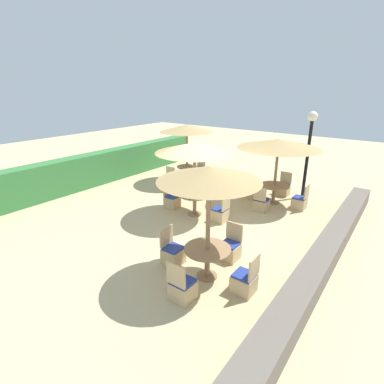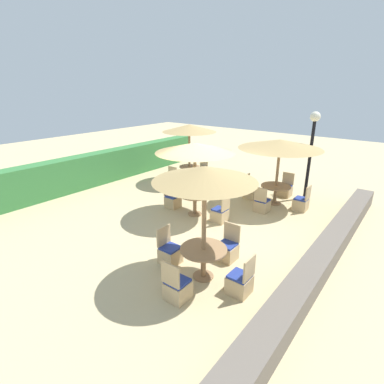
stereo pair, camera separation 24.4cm
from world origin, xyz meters
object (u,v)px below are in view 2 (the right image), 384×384
(round_table_front_left, at_px, (204,255))
(patio_chair_front_left_west, at_px, (177,288))
(round_table_center, at_px, (195,199))
(parasol_back_right, at_px, (189,128))
(parasol_front_right, at_px, (280,144))
(patio_chair_front_right_south, at_px, (301,203))
(round_table_front_right, at_px, (276,189))
(parasol_front_left, at_px, (205,175))
(patio_chair_center_south, at_px, (220,214))
(patio_chair_center_north, at_px, (173,200))
(patio_chair_front_left_south, at_px, (240,282))
(patio_chair_front_right_east, at_px, (285,190))
(patio_chair_front_right_north, at_px, (250,192))
(patio_chair_front_left_north, at_px, (170,253))
(patio_chair_back_right_east, at_px, (202,172))
(parasol_center, at_px, (195,148))
(lamp_post, at_px, (312,139))
(patio_chair_front_left_east, at_px, (227,250))
(patio_chair_back_right_west, at_px, (176,181))
(patio_chair_front_right_west, at_px, (262,205))
(round_table_back_right, at_px, (189,170))

(round_table_front_left, height_order, patio_chair_front_left_west, patio_chair_front_left_west)
(round_table_center, height_order, parasol_back_right, parasol_back_right)
(parasol_front_right, distance_m, patio_chair_front_right_south, 2.21)
(round_table_front_right, xyz_separation_m, parasol_front_left, (-5.34, -0.58, 1.91))
(patio_chair_center_south, height_order, patio_chair_center_north, same)
(patio_chair_front_left_south, bearing_deg, patio_chair_front_right_east, 13.65)
(parasol_front_right, relative_size, patio_chair_front_left_west, 3.16)
(round_table_front_left, bearing_deg, parasol_back_right, 41.08)
(round_table_center, distance_m, patio_chair_front_left_south, 4.26)
(round_table_front_left, bearing_deg, patio_chair_front_left_west, -178.57)
(patio_chair_front_right_north, relative_size, patio_chair_front_right_south, 1.00)
(patio_chair_front_right_east, bearing_deg, patio_chair_center_south, 78.48)
(patio_chair_front_left_west, height_order, patio_chair_front_left_north, same)
(patio_chair_center_north, distance_m, parasol_front_left, 4.86)
(patio_chair_back_right_east, distance_m, round_table_front_left, 8.01)
(parasol_center, bearing_deg, round_table_center, 0.00)
(lamp_post, distance_m, patio_chair_back_right_east, 5.34)
(patio_chair_front_right_east, height_order, patio_chair_front_left_west, same)
(parasol_center, relative_size, patio_chair_front_left_east, 2.77)
(patio_chair_front_right_east, height_order, patio_chair_front_left_north, same)
(round_table_front_right, xyz_separation_m, patio_chair_front_right_east, (1.04, 0.01, -0.30))
(parasol_front_right, xyz_separation_m, patio_chair_back_right_west, (-0.77, 4.25, -1.98))
(parasol_center, relative_size, parasol_back_right, 0.99)
(lamp_post, bearing_deg, patio_chair_front_left_east, 179.12)
(patio_chair_center_south, distance_m, patio_chair_back_right_west, 3.94)
(lamp_post, height_order, parasol_center, lamp_post)
(patio_chair_front_right_south, distance_m, patio_chair_front_left_west, 6.30)
(patio_chair_front_right_west, height_order, patio_chair_front_left_north, same)
(patio_chair_front_right_west, xyz_separation_m, round_table_front_left, (-4.34, -0.63, 0.32))
(patio_chair_front_right_west, relative_size, parasol_back_right, 0.36)
(lamp_post, height_order, patio_chair_center_south, lamp_post)
(lamp_post, relative_size, patio_chair_center_south, 3.57)
(round_table_back_right, xyz_separation_m, patio_chair_front_left_north, (-5.57, -3.82, -0.27))
(patio_chair_center_north, bearing_deg, patio_chair_back_right_east, -159.03)
(patio_chair_front_right_south, relative_size, patio_chair_back_right_east, 1.00)
(round_table_back_right, bearing_deg, patio_chair_front_right_north, -93.80)
(lamp_post, xyz_separation_m, patio_chair_back_right_east, (-0.17, 4.91, -2.09))
(parasol_front_left, distance_m, round_table_front_left, 1.89)
(round_table_center, bearing_deg, patio_chair_back_right_west, 53.24)
(patio_chair_front_left_south, bearing_deg, patio_chair_center_north, 57.87)
(patio_chair_back_right_east, bearing_deg, parasol_front_right, 165.63)
(parasol_front_left, bearing_deg, round_table_front_left, 26.57)
(patio_chair_front_right_east, distance_m, patio_chair_front_left_east, 5.43)
(patio_chair_front_right_east, distance_m, patio_chair_front_left_west, 7.36)
(patio_chair_front_right_west, bearing_deg, parasol_center, -136.16)
(patio_chair_front_right_north, distance_m, parasol_front_left, 5.98)
(patio_chair_front_right_north, height_order, patio_chair_back_right_east, same)
(parasol_center, distance_m, patio_chair_front_left_west, 4.81)
(patio_chair_back_right_east, xyz_separation_m, patio_chair_front_left_east, (-5.44, -4.82, 0.00))
(patio_chair_front_left_south, distance_m, patio_chair_front_left_west, 1.34)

